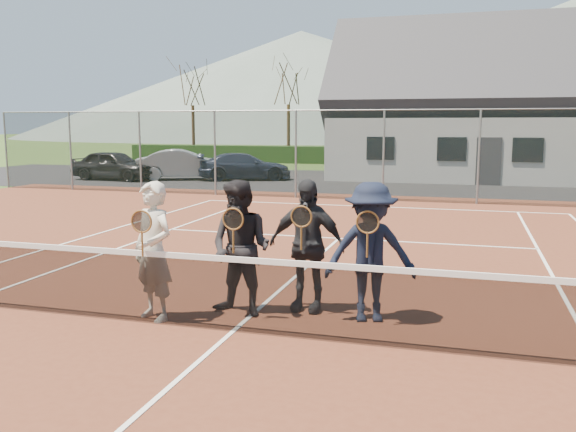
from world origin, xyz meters
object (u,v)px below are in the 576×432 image
object	(u,v)px
car_c	(244,167)
player_c	(306,245)
tennis_net	(232,291)
player_a	(153,251)
player_b	(241,248)
car_a	(114,165)
player_d	(370,252)
clubhouse	(500,93)
car_b	(183,165)

from	to	relation	value
car_c	player_c	bearing A→B (deg)	-179.85
tennis_net	player_a	distance (m)	1.23
player_b	tennis_net	bearing A→B (deg)	-77.91
car_c	player_a	distance (m)	20.19
car_a	car_c	distance (m)	5.96
player_c	player_d	size ratio (longest dim) A/B	1.00
car_c	player_d	world-z (taller)	player_d
player_c	car_c	bearing A→B (deg)	112.91
player_c	player_d	bearing A→B (deg)	-13.39
clubhouse	player_a	distance (m)	24.56
player_a	car_b	bearing A→B (deg)	115.05
car_c	player_d	bearing A→B (deg)	-177.76
player_d	car_c	bearing A→B (deg)	115.00
car_c	player_a	xyz separation A→B (m)	(5.96, -19.29, 0.31)
clubhouse	player_b	size ratio (longest dim) A/B	8.67
car_b	tennis_net	size ratio (longest dim) A/B	0.36
player_a	player_c	bearing A→B (deg)	27.98
car_a	player_c	world-z (taller)	player_c
clubhouse	player_d	bearing A→B (deg)	-96.11
tennis_net	clubhouse	distance (m)	24.57
player_b	player_d	distance (m)	1.69
car_b	player_a	xyz separation A→B (m)	(8.72, -18.66, 0.23)
player_d	player_b	bearing A→B (deg)	-172.34
player_d	car_a	bearing A→B (deg)	130.43
car_a	player_a	world-z (taller)	player_a
car_c	clubhouse	distance (m)	12.47
car_b	player_a	size ratio (longest dim) A/B	2.34
car_a	player_c	bearing A→B (deg)	-136.21
clubhouse	player_b	world-z (taller)	clubhouse
tennis_net	player_a	size ratio (longest dim) A/B	6.49
clubhouse	player_c	bearing A→B (deg)	-98.39
car_a	player_d	distance (m)	22.16
car_a	player_c	xyz separation A→B (m)	(13.47, -16.66, 0.24)
car_b	clubhouse	size ratio (longest dim) A/B	0.27
car_a	player_b	bearing A→B (deg)	-138.59
car_b	clubhouse	xyz separation A→B (m)	(13.88, 5.15, 3.30)
car_b	player_b	world-z (taller)	player_b
clubhouse	player_a	size ratio (longest dim) A/B	8.67
car_a	car_b	world-z (taller)	car_b
tennis_net	car_b	bearing A→B (deg)	117.67
car_a	player_b	world-z (taller)	player_b
player_b	player_d	size ratio (longest dim) A/B	1.00
car_b	car_c	xyz separation A→B (m)	(2.76, 0.62, -0.08)
clubhouse	player_b	bearing A→B (deg)	-100.09
player_a	player_b	distance (m)	1.13
clubhouse	player_a	world-z (taller)	clubhouse
car_c	car_a	bearing A→B (deg)	83.62
player_d	car_b	bearing A→B (deg)	122.47
clubhouse	player_c	size ratio (longest dim) A/B	8.67
car_b	player_d	distance (m)	21.25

